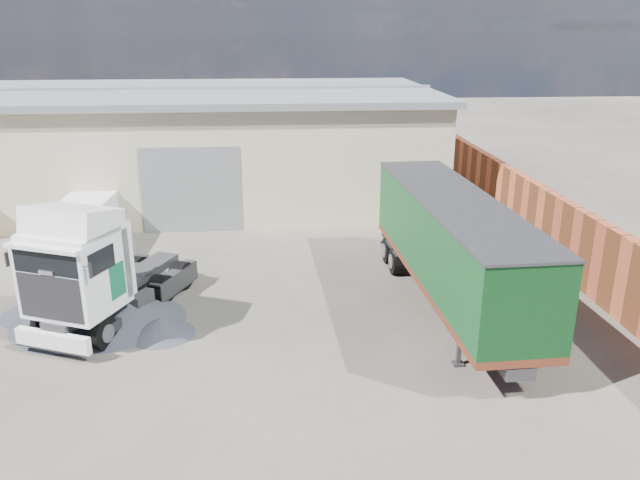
{
  "coord_description": "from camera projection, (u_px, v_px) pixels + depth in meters",
  "views": [
    {
      "loc": [
        1.33,
        -15.3,
        8.18
      ],
      "look_at": [
        2.8,
        3.0,
        1.88
      ],
      "focal_mm": 35.0,
      "sensor_mm": 36.0,
      "label": 1
    }
  ],
  "objects": [
    {
      "name": "gravel_heap",
      "position": [
        95.0,
        307.0,
        18.08
      ],
      "size": [
        6.06,
        5.3,
        1.04
      ],
      "rotation": [
        0.0,
        0.0,
        0.06
      ],
      "color": "black",
      "rests_on": "ground"
    },
    {
      "name": "box_trailer",
      "position": [
        451.0,
        242.0,
        18.51
      ],
      "size": [
        2.6,
        10.57,
        3.49
      ],
      "rotation": [
        0.0,
        0.0,
        0.04
      ],
      "color": "#2D2D30",
      "rests_on": "ground"
    },
    {
      "name": "ground",
      "position": [
        227.0,
        343.0,
        16.99
      ],
      "size": [
        120.0,
        120.0,
        0.0
      ],
      "primitive_type": "plane",
      "color": "#2B2823",
      "rests_on": "ground"
    },
    {
      "name": "warehouse",
      "position": [
        122.0,
        145.0,
        30.75
      ],
      "size": [
        30.6,
        12.6,
        5.42
      ],
      "color": "tan",
      "rests_on": "ground"
    },
    {
      "name": "brick_boundary_wall",
      "position": [
        547.0,
        224.0,
        23.1
      ],
      "size": [
        0.35,
        26.0,
        2.5
      ],
      "primitive_type": "cube",
      "color": "brown",
      "rests_on": "ground"
    },
    {
      "name": "panel_van",
      "position": [
        79.0,
        229.0,
        23.47
      ],
      "size": [
        1.93,
        4.49,
        1.82
      ],
      "rotation": [
        0.0,
        0.0,
        -0.02
      ],
      "color": "black",
      "rests_on": "ground"
    },
    {
      "name": "tractor_unit",
      "position": [
        93.0,
        274.0,
        17.43
      ],
      "size": [
        4.16,
        6.03,
        3.86
      ],
      "rotation": [
        0.0,
        0.0,
        -0.39
      ],
      "color": "black",
      "rests_on": "ground"
    }
  ]
}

